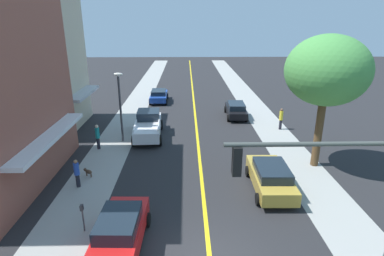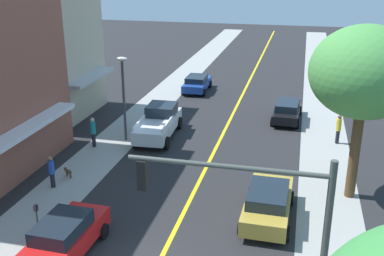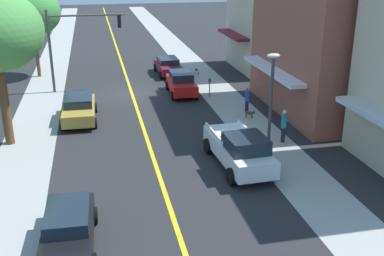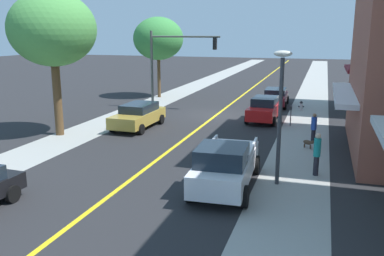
{
  "view_description": "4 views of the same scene",
  "coord_description": "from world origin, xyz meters",
  "px_view_note": "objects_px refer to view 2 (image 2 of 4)",
  "views": [
    {
      "loc": [
        -0.91,
        -9.78,
        9.04
      ],
      "look_at": [
        -0.53,
        8.98,
        2.49
      ],
      "focal_mm": 29.35,
      "sensor_mm": 36.0,
      "label": 1
    },
    {
      "loc": [
        4.71,
        -12.87,
        10.93
      ],
      "look_at": [
        -1.06,
        11.26,
        1.87
      ],
      "focal_mm": 43.73,
      "sensor_mm": 36.0,
      "label": 2
    },
    {
      "loc": [
        2.62,
        33.98,
        9.72
      ],
      "look_at": [
        -1.64,
        14.07,
        2.16
      ],
      "focal_mm": 43.49,
      "sensor_mm": 36.0,
      "label": 3
    },
    {
      "loc": [
        -7.38,
        29.44,
        6.02
      ],
      "look_at": [
        -2.02,
        12.4,
        1.89
      ],
      "focal_mm": 39.11,
      "sensor_mm": 36.0,
      "label": 4
    }
  ],
  "objects_px": {
    "traffic_light_mast": "(260,220)",
    "gold_sedan_right_curb": "(268,203)",
    "small_dog": "(68,172)",
    "white_pickup_truck": "(159,122)",
    "red_sedan_left_curb": "(65,236)",
    "parking_meter": "(37,215)",
    "street_lamp": "(123,88)",
    "pedestrian_yellow_shirt": "(338,128)",
    "pedestrian_teal_shirt": "(93,131)",
    "black_sedan_right_curb": "(287,110)",
    "pedestrian_blue_shirt": "(52,171)",
    "street_tree_left_near": "(365,73)",
    "blue_sedan_left_curb": "(197,83)"
  },
  "relations": [
    {
      "from": "black_sedan_right_curb",
      "to": "white_pickup_truck",
      "type": "bearing_deg",
      "value": 124.71
    },
    {
      "from": "pedestrian_yellow_shirt",
      "to": "small_dog",
      "type": "xyz_separation_m",
      "value": [
        -14.07,
        -8.3,
        -0.69
      ]
    },
    {
      "from": "red_sedan_left_curb",
      "to": "small_dog",
      "type": "bearing_deg",
      "value": 28.63
    },
    {
      "from": "pedestrian_yellow_shirt",
      "to": "street_tree_left_near",
      "type": "bearing_deg",
      "value": 62.81
    },
    {
      "from": "parking_meter",
      "to": "pedestrian_blue_shirt",
      "type": "height_order",
      "value": "pedestrian_blue_shirt"
    },
    {
      "from": "white_pickup_truck",
      "to": "blue_sedan_left_curb",
      "type": "bearing_deg",
      "value": -2.55
    },
    {
      "from": "small_dog",
      "to": "white_pickup_truck",
      "type": "bearing_deg",
      "value": -81.48
    },
    {
      "from": "white_pickup_truck",
      "to": "pedestrian_teal_shirt",
      "type": "xyz_separation_m",
      "value": [
        -3.36,
        -2.61,
        0.07
      ]
    },
    {
      "from": "white_pickup_truck",
      "to": "pedestrian_yellow_shirt",
      "type": "height_order",
      "value": "white_pickup_truck"
    },
    {
      "from": "street_tree_left_near",
      "to": "gold_sedan_right_curb",
      "type": "relative_size",
      "value": 1.74
    },
    {
      "from": "blue_sedan_left_curb",
      "to": "parking_meter",
      "type": "bearing_deg",
      "value": 175.49
    },
    {
      "from": "street_tree_left_near",
      "to": "small_dog",
      "type": "xyz_separation_m",
      "value": [
        -14.31,
        -1.3,
        -5.8
      ]
    },
    {
      "from": "parking_meter",
      "to": "pedestrian_teal_shirt",
      "type": "distance_m",
      "value": 9.65
    },
    {
      "from": "street_tree_left_near",
      "to": "red_sedan_left_curb",
      "type": "bearing_deg",
      "value": -145.46
    },
    {
      "from": "blue_sedan_left_curb",
      "to": "pedestrian_teal_shirt",
      "type": "bearing_deg",
      "value": 165.65
    },
    {
      "from": "gold_sedan_right_curb",
      "to": "pedestrian_teal_shirt",
      "type": "height_order",
      "value": "pedestrian_teal_shirt"
    },
    {
      "from": "traffic_light_mast",
      "to": "red_sedan_left_curb",
      "type": "height_order",
      "value": "traffic_light_mast"
    },
    {
      "from": "street_lamp",
      "to": "red_sedan_left_curb",
      "type": "height_order",
      "value": "street_lamp"
    },
    {
      "from": "traffic_light_mast",
      "to": "small_dog",
      "type": "height_order",
      "value": "traffic_light_mast"
    },
    {
      "from": "white_pickup_truck",
      "to": "black_sedan_right_curb",
      "type": "bearing_deg",
      "value": -59.89
    },
    {
      "from": "small_dog",
      "to": "pedestrian_yellow_shirt",
      "type": "bearing_deg",
      "value": -118.15
    },
    {
      "from": "red_sedan_left_curb",
      "to": "black_sedan_right_curb",
      "type": "relative_size",
      "value": 0.95
    },
    {
      "from": "pedestrian_yellow_shirt",
      "to": "parking_meter",
      "type": "bearing_deg",
      "value": 17.56
    },
    {
      "from": "pedestrian_blue_shirt",
      "to": "small_dog",
      "type": "distance_m",
      "value": 1.37
    },
    {
      "from": "pedestrian_yellow_shirt",
      "to": "small_dog",
      "type": "height_order",
      "value": "pedestrian_yellow_shirt"
    },
    {
      "from": "red_sedan_left_curb",
      "to": "gold_sedan_right_curb",
      "type": "height_order",
      "value": "red_sedan_left_curb"
    },
    {
      "from": "parking_meter",
      "to": "street_lamp",
      "type": "relative_size",
      "value": 0.25
    },
    {
      "from": "parking_meter",
      "to": "street_lamp",
      "type": "xyz_separation_m",
      "value": [
        -0.34,
        11.04,
        2.5
      ]
    },
    {
      "from": "street_tree_left_near",
      "to": "street_lamp",
      "type": "distance_m",
      "value": 14.33
    },
    {
      "from": "red_sedan_left_curb",
      "to": "pedestrian_blue_shirt",
      "type": "height_order",
      "value": "pedestrian_blue_shirt"
    },
    {
      "from": "pedestrian_yellow_shirt",
      "to": "small_dog",
      "type": "distance_m",
      "value": 16.35
    },
    {
      "from": "white_pickup_truck",
      "to": "pedestrian_blue_shirt",
      "type": "height_order",
      "value": "white_pickup_truck"
    },
    {
      "from": "street_tree_left_near",
      "to": "red_sedan_left_curb",
      "type": "xyz_separation_m",
      "value": [
        -11.09,
        -7.63,
        -5.27
      ]
    },
    {
      "from": "street_tree_left_near",
      "to": "street_lamp",
      "type": "relative_size",
      "value": 1.55
    },
    {
      "from": "blue_sedan_left_curb",
      "to": "street_tree_left_near",
      "type": "bearing_deg",
      "value": -146.41
    },
    {
      "from": "street_lamp",
      "to": "gold_sedan_right_curb",
      "type": "distance_m",
      "value": 12.51
    },
    {
      "from": "black_sedan_right_curb",
      "to": "pedestrian_blue_shirt",
      "type": "bearing_deg",
      "value": 142.09
    },
    {
      "from": "traffic_light_mast",
      "to": "gold_sedan_right_curb",
      "type": "xyz_separation_m",
      "value": [
        -0.18,
        7.08,
        -3.32
      ]
    },
    {
      "from": "street_tree_left_near",
      "to": "pedestrian_yellow_shirt",
      "type": "distance_m",
      "value": 8.67
    },
    {
      "from": "small_dog",
      "to": "pedestrian_teal_shirt",
      "type": "bearing_deg",
      "value": -52.37
    },
    {
      "from": "red_sedan_left_curb",
      "to": "pedestrian_blue_shirt",
      "type": "distance_m",
      "value": 6.14
    },
    {
      "from": "traffic_light_mast",
      "to": "pedestrian_blue_shirt",
      "type": "bearing_deg",
      "value": -34.84
    },
    {
      "from": "parking_meter",
      "to": "black_sedan_right_curb",
      "type": "height_order",
      "value": "black_sedan_right_curb"
    },
    {
      "from": "white_pickup_truck",
      "to": "street_lamp",
      "type": "bearing_deg",
      "value": 116.26
    },
    {
      "from": "parking_meter",
      "to": "white_pickup_truck",
      "type": "xyz_separation_m",
      "value": [
        1.55,
        12.09,
        0.06
      ]
    },
    {
      "from": "traffic_light_mast",
      "to": "black_sedan_right_curb",
      "type": "distance_m",
      "value": 21.11
    },
    {
      "from": "small_dog",
      "to": "street_lamp",
      "type": "bearing_deg",
      "value": -68.39
    },
    {
      "from": "traffic_light_mast",
      "to": "pedestrian_blue_shirt",
      "type": "xyz_separation_m",
      "value": [
        -10.97,
        7.63,
        -3.24
      ]
    },
    {
      "from": "parking_meter",
      "to": "gold_sedan_right_curb",
      "type": "bearing_deg",
      "value": 20.34
    },
    {
      "from": "street_lamp",
      "to": "white_pickup_truck",
      "type": "relative_size",
      "value": 0.96
    }
  ]
}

